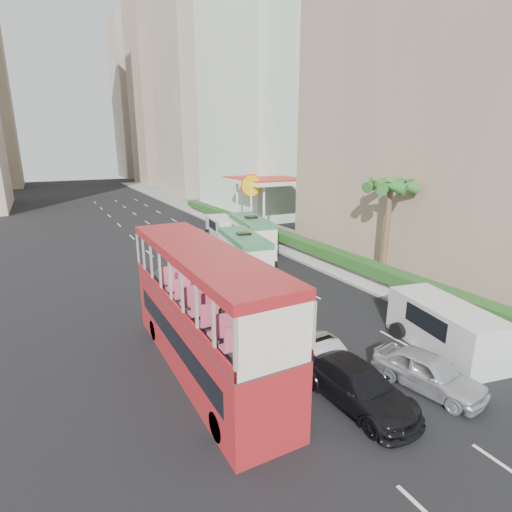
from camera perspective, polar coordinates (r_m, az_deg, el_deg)
ground_plane at (r=19.67m, az=9.60°, el=-11.26°), size 200.00×200.00×0.00m
double_decker_bus at (r=15.88m, az=-7.55°, el=-7.84°), size 2.50×11.00×5.06m
car_silver_lane_a at (r=16.82m, az=9.69°, el=-16.23°), size 1.77×4.15×1.33m
car_silver_lane_b at (r=17.02m, az=23.12°, el=-16.97°), size 2.41×4.35×1.40m
car_black at (r=15.47m, az=14.02°, el=-19.64°), size 2.22×5.01×1.43m
van_asset at (r=36.30m, az=-8.47°, el=1.38°), size 2.50×5.33×1.48m
minibus_near at (r=28.00m, az=-1.75°, el=0.26°), size 3.08×6.59×2.81m
minibus_far at (r=33.64m, az=-0.71°, el=2.98°), size 3.30×6.86×2.92m
panel_van_near at (r=19.67m, az=25.33°, el=-9.18°), size 3.18×5.66×2.14m
panel_van_far at (r=38.77m, az=-4.78°, el=3.96°), size 2.64×5.31×2.04m
sidewalk at (r=44.43m, az=-0.92°, el=4.28°), size 6.00×120.00×0.18m
kerb_wall at (r=33.61m, az=3.48°, el=1.58°), size 0.30×44.00×1.00m
hedge at (r=33.42m, az=3.50°, el=2.99°), size 1.10×44.00×0.70m
palm_tree at (r=26.40m, az=18.09°, el=2.95°), size 0.36×0.36×6.40m
shell_station at (r=42.72m, az=1.51°, el=7.44°), size 6.50×8.00×5.50m
tower_mid at (r=79.02m, az=-6.90°, el=27.33°), size 16.00×16.00×50.00m
tower_far_a at (r=100.58m, az=-12.89°, el=22.78°), size 14.00×14.00×44.00m
tower_far_b at (r=121.50m, az=-15.85°, el=20.34°), size 14.00×14.00×40.00m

